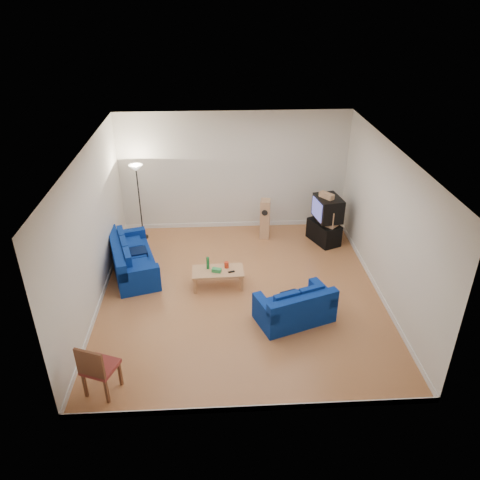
{
  "coord_description": "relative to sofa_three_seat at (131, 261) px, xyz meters",
  "views": [
    {
      "loc": [
        -0.5,
        -8.42,
        5.92
      ],
      "look_at": [
        0.0,
        0.4,
        1.1
      ],
      "focal_mm": 35.0,
      "sensor_mm": 36.0,
      "label": 1
    }
  ],
  "objects": [
    {
      "name": "room",
      "position": [
        2.5,
        -1.01,
        1.25
      ],
      "size": [
        6.01,
        6.51,
        3.21
      ],
      "color": "brown",
      "rests_on": "ground"
    },
    {
      "name": "centre_speaker",
      "position": [
        4.77,
        1.17,
        1.03
      ],
      "size": [
        0.35,
        0.4,
        0.13
      ],
      "primitive_type": "cube",
      "rotation": [
        0.0,
        0.0,
        -0.94
      ],
      "color": "tan",
      "rests_on": "television"
    },
    {
      "name": "remote",
      "position": [
        2.31,
        -0.8,
        0.12
      ],
      "size": [
        0.15,
        0.09,
        0.02
      ],
      "primitive_type": "cube",
      "rotation": [
        0.0,
        0.0,
        0.29
      ],
      "color": "black",
      "rests_on": "coffee_table"
    },
    {
      "name": "sofa_loveseat",
      "position": [
        3.53,
        -2.02,
        -0.02
      ],
      "size": [
        1.67,
        1.28,
        0.74
      ],
      "rotation": [
        0.0,
        0.0,
        0.35
      ],
      "color": "navy",
      "rests_on": "ground"
    },
    {
      "name": "television",
      "position": [
        4.84,
        1.21,
        0.66
      ],
      "size": [
        0.7,
        0.87,
        0.6
      ],
      "rotation": [
        0.0,
        0.0,
        -1.4
      ],
      "color": "black",
      "rests_on": "av_receiver"
    },
    {
      "name": "floor_lamp",
      "position": [
        0.05,
        1.69,
        1.38
      ],
      "size": [
        0.35,
        0.35,
        2.03
      ],
      "color": "black",
      "rests_on": "ground"
    },
    {
      "name": "coffee_table",
      "position": [
        2.01,
        -0.71,
        0.06
      ],
      "size": [
        1.14,
        0.59,
        0.41
      ],
      "rotation": [
        0.0,
        0.0,
        0.03
      ],
      "color": "tan",
      "rests_on": "ground"
    },
    {
      "name": "speaker_right",
      "position": [
        4.93,
        1.0,
        0.2
      ],
      "size": [
        0.37,
        0.37,
        0.99
      ],
      "rotation": [
        0.0,
        0.0,
        -0.79
      ],
      "color": "tan",
      "rests_on": "ground"
    },
    {
      "name": "red_canister",
      "position": [
        2.21,
        -0.6,
        0.18
      ],
      "size": [
        0.12,
        0.12,
        0.14
      ],
      "primitive_type": "cylinder",
      "rotation": [
        0.0,
        0.0,
        0.33
      ],
      "color": "red",
      "rests_on": "coffee_table"
    },
    {
      "name": "bottle",
      "position": [
        1.79,
        -0.62,
        0.26
      ],
      "size": [
        0.08,
        0.08,
        0.29
      ],
      "primitive_type": "cylinder",
      "rotation": [
        0.0,
        0.0,
        -0.31
      ],
      "color": "#197233",
      "rests_on": "coffee_table"
    },
    {
      "name": "sofa_three_seat",
      "position": [
        0.0,
        0.0,
        0.0
      ],
      "size": [
        1.44,
        2.23,
        0.8
      ],
      "rotation": [
        0.0,
        0.0,
        -1.28
      ],
      "color": "navy",
      "rests_on": "ground"
    },
    {
      "name": "tissue_box",
      "position": [
        1.98,
        -0.76,
        0.15
      ],
      "size": [
        0.22,
        0.16,
        0.08
      ],
      "primitive_type": "cube",
      "rotation": [
        0.0,
        0.0,
        -0.31
      ],
      "color": "green",
      "rests_on": "coffee_table"
    },
    {
      "name": "av_receiver",
      "position": [
        4.84,
        1.24,
        0.3
      ],
      "size": [
        0.56,
        0.56,
        0.1
      ],
      "primitive_type": "cube",
      "rotation": [
        0.0,
        0.0,
        -0.8
      ],
      "color": "black",
      "rests_on": "tv_stand"
    },
    {
      "name": "dining_chair",
      "position": [
        0.05,
        -3.75,
        0.28
      ],
      "size": [
        0.64,
        0.64,
        1.03
      ],
      "rotation": [
        0.0,
        0.0,
        -0.38
      ],
      "color": "brown",
      "rests_on": "ground"
    },
    {
      "name": "tv_stand",
      "position": [
        4.79,
        1.21,
        -0.02
      ],
      "size": [
        0.82,
        1.03,
        0.55
      ],
      "primitive_type": "cube",
      "rotation": [
        0.0,
        0.0,
        -1.16
      ],
      "color": "black",
      "rests_on": "ground"
    },
    {
      "name": "speaker_left",
      "position": [
        3.28,
        1.55,
        0.24
      ],
      "size": [
        0.3,
        0.36,
        1.07
      ],
      "rotation": [
        0.0,
        0.0,
        -0.18
      ],
      "color": "tan",
      "rests_on": "ground"
    }
  ]
}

